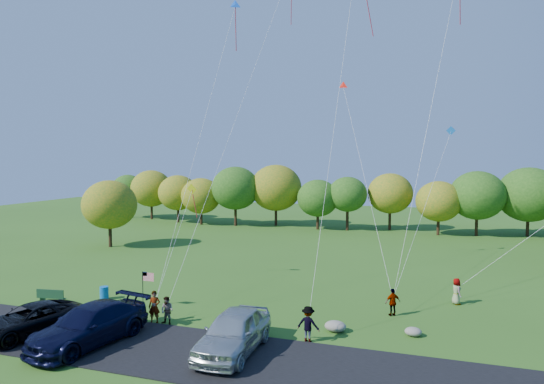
% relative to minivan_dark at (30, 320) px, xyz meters
% --- Properties ---
extents(ground, '(140.00, 140.00, 0.00)m').
position_rel_minivan_dark_xyz_m(ground, '(10.00, 4.58, -0.83)').
color(ground, '#305C1A').
rests_on(ground, ground).
extents(asphalt_lane, '(44.00, 6.00, 0.06)m').
position_rel_minivan_dark_xyz_m(asphalt_lane, '(10.00, 0.58, -0.80)').
color(asphalt_lane, black).
rests_on(asphalt_lane, ground).
extents(treeline, '(76.69, 27.89, 8.54)m').
position_rel_minivan_dark_xyz_m(treeline, '(7.92, 40.67, 3.91)').
color(treeline, '#3A2215').
rests_on(treeline, ground).
extents(minivan_dark, '(4.20, 6.10, 1.55)m').
position_rel_minivan_dark_xyz_m(minivan_dark, '(0.00, 0.00, 0.00)').
color(minivan_dark, black).
rests_on(minivan_dark, asphalt_lane).
extents(minivan_navy, '(3.74, 6.84, 1.88)m').
position_rel_minivan_dark_xyz_m(minivan_navy, '(3.77, -0.09, 0.17)').
color(minivan_navy, black).
rests_on(minivan_navy, asphalt_lane).
extents(minivan_silver, '(2.45, 5.85, 1.98)m').
position_rel_minivan_dark_xyz_m(minivan_silver, '(10.95, 1.20, 0.21)').
color(minivan_silver, '#B2B8BD').
rests_on(minivan_silver, asphalt_lane).
extents(flyer_a, '(0.75, 0.60, 1.80)m').
position_rel_minivan_dark_xyz_m(flyer_a, '(5.05, 3.78, 0.07)').
color(flyer_a, '#4C4C59').
rests_on(flyer_a, ground).
extents(flyer_b, '(0.79, 0.63, 1.54)m').
position_rel_minivan_dark_xyz_m(flyer_b, '(5.86, 3.78, -0.06)').
color(flyer_b, '#4C4C59').
rests_on(flyer_b, ground).
extents(flyer_c, '(1.22, 0.77, 1.80)m').
position_rel_minivan_dark_xyz_m(flyer_c, '(13.94, 3.78, 0.07)').
color(flyer_c, '#4C4C59').
rests_on(flyer_c, ground).
extents(flyer_d, '(1.01, 0.85, 1.62)m').
position_rel_minivan_dark_xyz_m(flyer_d, '(17.66, 9.23, -0.03)').
color(flyer_d, '#4C4C59').
rests_on(flyer_d, ground).
extents(flyer_e, '(0.83, 0.96, 1.66)m').
position_rel_minivan_dark_xyz_m(flyer_e, '(21.30, 12.81, -0.00)').
color(flyer_e, '#4C4C59').
rests_on(flyer_e, ground).
extents(park_bench, '(1.84, 0.58, 1.02)m').
position_rel_minivan_dark_xyz_m(park_bench, '(-2.87, 4.52, -0.29)').
color(park_bench, '#163D20').
rests_on(park_bench, ground).
extents(trash_barrel, '(0.56, 0.56, 0.83)m').
position_rel_minivan_dark_xyz_m(trash_barrel, '(-0.55, 6.67, -0.42)').
color(trash_barrel, '#0C5EB9').
rests_on(trash_barrel, ground).
extents(flag_assembly, '(0.83, 0.53, 2.23)m').
position_rel_minivan_dark_xyz_m(flag_assembly, '(3.01, 6.10, 0.81)').
color(flag_assembly, black).
rests_on(flag_assembly, ground).
extents(boulder_near, '(1.16, 0.91, 0.58)m').
position_rel_minivan_dark_xyz_m(boulder_near, '(14.97, 5.59, -0.54)').
color(boulder_near, gray).
rests_on(boulder_near, ground).
extents(boulder_far, '(0.88, 0.73, 0.46)m').
position_rel_minivan_dark_xyz_m(boulder_far, '(18.94, 6.24, -0.61)').
color(boulder_far, gray).
rests_on(boulder_far, ground).
extents(kites_aloft, '(26.86, 9.83, 20.00)m').
position_rel_minivan_dark_xyz_m(kites_aloft, '(12.64, 17.72, 20.21)').
color(kites_aloft, '#DB1854').
rests_on(kites_aloft, ground).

